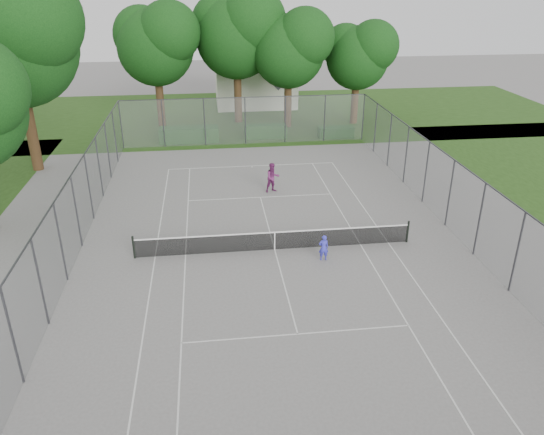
{
  "coord_description": "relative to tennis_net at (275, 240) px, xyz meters",
  "views": [
    {
      "loc": [
        -2.83,
        -21.6,
        11.74
      ],
      "look_at": [
        0.0,
        1.0,
        1.2
      ],
      "focal_mm": 35.0,
      "sensor_mm": 36.0,
      "label": 1
    }
  ],
  "objects": [
    {
      "name": "tree_far_left",
      "position": [
        -6.48,
        22.92,
        6.35
      ],
      "size": [
        6.95,
        6.34,
        9.98
      ],
      "color": "#3B2615",
      "rests_on": "ground"
    },
    {
      "name": "hedge_mid",
      "position": [
        1.65,
        18.45,
        0.0
      ],
      "size": [
        3.26,
        0.93,
        1.02
      ],
      "primitive_type": "cube",
      "color": "#194616",
      "rests_on": "ground"
    },
    {
      "name": "girl_player",
      "position": [
        2.04,
        -1.2,
        0.1
      ],
      "size": [
        0.45,
        0.3,
        1.22
      ],
      "primitive_type": "imported",
      "rotation": [
        0.0,
        0.0,
        3.13
      ],
      "color": "#3A3AD9",
      "rests_on": "ground"
    },
    {
      "name": "tree_far_midright",
      "position": [
        3.98,
        21.5,
        6.01
      ],
      "size": [
        6.61,
        6.03,
        9.5
      ],
      "color": "#3B2615",
      "rests_on": "ground"
    },
    {
      "name": "hedge_right",
      "position": [
        7.14,
        17.9,
        -0.1
      ],
      "size": [
        2.74,
        1.0,
        0.82
      ],
      "primitive_type": "cube",
      "color": "#194616",
      "rests_on": "ground"
    },
    {
      "name": "tree_far_right",
      "position": [
        9.76,
        21.95,
        5.31
      ],
      "size": [
        5.9,
        5.38,
        8.48
      ],
      "color": "#3B2615",
      "rests_on": "ground"
    },
    {
      "name": "ground",
      "position": [
        0.0,
        0.0,
        -0.51
      ],
      "size": [
        120.0,
        120.0,
        0.0
      ],
      "primitive_type": "plane",
      "color": "slate",
      "rests_on": "ground"
    },
    {
      "name": "perimeter_fence",
      "position": [
        0.0,
        0.0,
        1.3
      ],
      "size": [
        18.08,
        34.08,
        3.52
      ],
      "color": "#38383D",
      "rests_on": "ground"
    },
    {
      "name": "tree_side_back",
      "position": [
        -13.86,
        12.89,
        7.94
      ],
      "size": [
        8.56,
        7.81,
        12.3
      ],
      "color": "#3B2615",
      "rests_on": "ground"
    },
    {
      "name": "court_markings",
      "position": [
        0.0,
        0.0,
        -0.5
      ],
      "size": [
        11.03,
        23.83,
        0.01
      ],
      "color": "silver",
      "rests_on": "ground"
    },
    {
      "name": "woman_player",
      "position": [
        0.82,
        7.19,
        0.37
      ],
      "size": [
        1.01,
        0.89,
        1.75
      ],
      "primitive_type": "imported",
      "rotation": [
        0.0,
        0.0,
        0.3
      ],
      "color": "#722660",
      "rests_on": "ground"
    },
    {
      "name": "house",
      "position": [
        1.99,
        29.94,
        3.24
      ],
      "size": [
        7.49,
        5.8,
        9.32
      ],
      "color": "white",
      "rests_on": "ground"
    },
    {
      "name": "grass_far",
      "position": [
        0.0,
        26.0,
        -0.51
      ],
      "size": [
        60.0,
        20.0,
        0.0
      ],
      "primitive_type": "cube",
      "color": "#214212",
      "rests_on": "ground"
    },
    {
      "name": "tennis_net",
      "position": [
        0.0,
        0.0,
        0.0
      ],
      "size": [
        12.87,
        0.1,
        1.1
      ],
      "color": "black",
      "rests_on": "ground"
    },
    {
      "name": "tree_far_midleft",
      "position": [
        0.0,
        23.53,
        6.97
      ],
      "size": [
        7.57,
        6.91,
        10.88
      ],
      "color": "#3B2615",
      "rests_on": "ground"
    },
    {
      "name": "hedge_left",
      "position": [
        -4.22,
        18.11,
        0.04
      ],
      "size": [
        4.45,
        1.33,
        1.11
      ],
      "primitive_type": "cube",
      "color": "#194616",
      "rests_on": "ground"
    }
  ]
}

